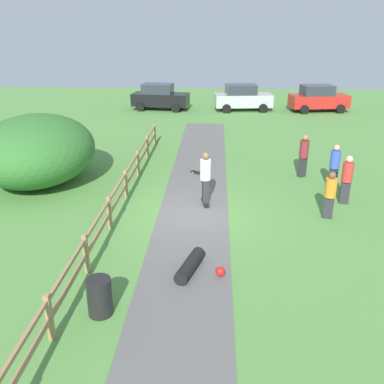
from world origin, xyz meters
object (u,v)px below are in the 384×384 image
trash_bin (100,297)px  parked_car_red (318,98)px  bystander_blue (335,164)px  parked_car_black (160,97)px  parked_car_silver (243,98)px  skater_riding (205,176)px  bush_large (36,150)px  bystander_red (347,177)px  skater_fallen (193,266)px  skateboard_loose (199,172)px  bystander_orange (330,193)px  bystander_maroon (304,154)px

trash_bin → parked_car_red: 26.22m
bystander_blue → parked_car_red: parked_car_red is taller
parked_car_black → parked_car_silver: bearing=-0.1°
skater_riding → parked_car_silver: (2.27, 17.91, -0.16)m
bush_large → bystander_blue: size_ratio=3.09×
skater_riding → bystander_blue: 5.41m
trash_bin → bystander_red: bystander_red is taller
parked_car_black → parked_car_red: same height
skater_riding → parked_car_black: size_ratio=0.45×
bush_large → skater_riding: 7.14m
skater_riding → skater_fallen: (-0.20, -4.51, -0.92)m
parked_car_black → parked_car_red: 11.78m
skateboard_loose → bystander_red: 6.19m
bystander_red → bystander_orange: size_ratio=1.10×
trash_bin → bystander_maroon: size_ratio=0.49×
bystander_red → parked_car_black: (-8.99, 17.49, -0.05)m
bystander_red → parked_car_silver: bearing=99.0°
bystander_red → trash_bin: bearing=-137.0°
skater_fallen → bystander_blue: (5.23, 6.52, 0.78)m
bystander_maroon → parked_car_red: 15.13m
trash_bin → bystander_maroon: bystander_maroon is taller
parked_car_red → parked_car_silver: bearing=180.0°
bush_large → bystander_blue: bearing=0.4°
skateboard_loose → parked_car_black: parked_car_black is taller
bystander_maroon → bystander_red: size_ratio=1.02×
skater_riding → bystander_red: bearing=4.9°
parked_car_silver → skateboard_loose: bearing=-100.2°
skater_riding → skateboard_loose: 3.46m
parked_car_red → parked_car_black: bearing=179.9°
bystander_orange → parked_car_red: (3.68, 18.77, 0.06)m
trash_bin → parked_car_silver: 24.64m
skateboard_loose → bystander_maroon: (4.41, -0.02, 0.94)m
skater_fallen → parked_car_black: parked_car_black is taller
bush_large → bystander_maroon: size_ratio=2.97×
trash_bin → skateboard_loose: size_ratio=1.13×
trash_bin → bystander_orange: size_ratio=0.55×
bush_large → bystander_maroon: (10.92, 1.34, -0.36)m
bush_large → bystander_maroon: bearing=7.0°
bystander_blue → parked_car_silver: parked_car_silver is taller
trash_bin → parked_car_silver: size_ratio=0.21×
bush_large → trash_bin: bush_large is taller
bush_large → skater_fallen: 9.34m
parked_car_black → bystander_red: bearing=-62.8°
skater_riding → bystander_red: skater_riding is taller
skateboard_loose → bystander_maroon: bystander_maroon is taller
trash_bin → parked_car_silver: (4.46, 24.22, 0.51)m
parked_car_red → bush_large: bearing=-132.6°
bush_large → bystander_orange: 11.39m
trash_bin → parked_car_black: 24.30m
parked_car_red → trash_bin: bearing=-112.5°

